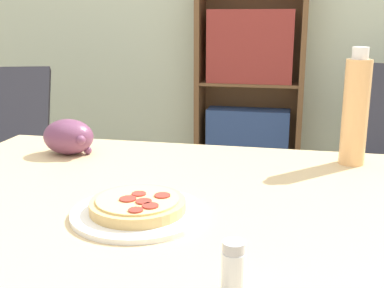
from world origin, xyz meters
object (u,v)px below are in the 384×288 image
at_px(drink_bottle, 355,110).
at_px(grape_bunch, 69,137).
at_px(bookshelf, 249,92).
at_px(pizza_on_plate, 138,208).
at_px(salt_shaker, 233,268).

bearing_deg(drink_bottle, grape_bunch, -175.09).
bearing_deg(drink_bottle, bookshelf, 102.10).
bearing_deg(pizza_on_plate, salt_shaker, -47.57).
relative_size(grape_bunch, drink_bottle, 0.47).
distance_m(drink_bottle, bookshelf, 2.19).
distance_m(pizza_on_plate, drink_bottle, 0.62).
height_order(pizza_on_plate, grape_bunch, grape_bunch).
bearing_deg(salt_shaker, pizza_on_plate, 132.43).
bearing_deg(salt_shaker, drink_bottle, 71.55).
bearing_deg(bookshelf, drink_bottle, -77.90).
distance_m(grape_bunch, bookshelf, 2.21).
bearing_deg(drink_bottle, pizza_on_plate, -134.76).
distance_m(salt_shaker, bookshelf, 2.80).
bearing_deg(pizza_on_plate, drink_bottle, 45.24).
distance_m(pizza_on_plate, grape_bunch, 0.49).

